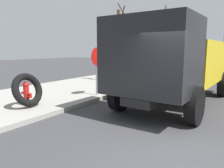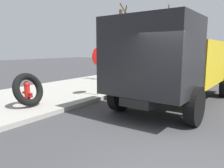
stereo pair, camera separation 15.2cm
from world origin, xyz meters
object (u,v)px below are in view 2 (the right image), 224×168
fire_hydrant (27,92)px  loose_tire (28,89)px  stop_sign (98,62)px  bare_tree (121,44)px  dump_truck_yellow (179,62)px  street_light_pole (168,41)px

fire_hydrant → loose_tire: (-0.08, -0.20, 0.14)m
loose_tire → stop_sign: 3.05m
stop_sign → bare_tree: bearing=18.7°
loose_tire → dump_truck_yellow: bearing=-45.6°
dump_truck_yellow → street_light_pole: size_ratio=1.38×
stop_sign → street_light_pole: size_ratio=0.40×
loose_tire → street_light_pole: (11.43, -0.60, 1.98)m
loose_tire → street_light_pole: bearing=-3.0°
fire_hydrant → street_light_pole: street_light_pole is taller
bare_tree → street_light_pole: (4.66, -1.14, 0.29)m
fire_hydrant → stop_sign: size_ratio=0.42×
street_light_pole → fire_hydrant: bearing=176.0°
loose_tire → fire_hydrant: bearing=67.1°
fire_hydrant → stop_sign: (2.74, -1.00, 0.96)m
stop_sign → fire_hydrant: bearing=159.9°
stop_sign → dump_truck_yellow: (1.01, -3.10, 0.05)m
loose_tire → street_light_pole: size_ratio=0.23×
stop_sign → street_light_pole: street_light_pole is taller
dump_truck_yellow → loose_tire: bearing=134.4°
bare_tree → street_light_pole: bearing=-13.7°
loose_tire → dump_truck_yellow: dump_truck_yellow is taller
bare_tree → fire_hydrant: bearing=-177.1°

